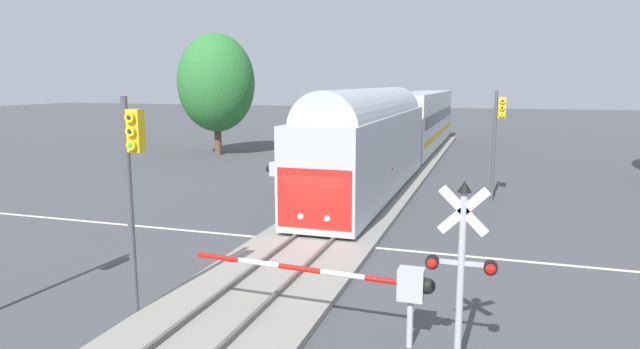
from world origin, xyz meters
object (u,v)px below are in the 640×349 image
traffic_signal_median (132,173)px  crossing_gate_far (291,170)px  commuter_train (403,126)px  crossing_gate_near (383,283)px  traffic_signal_far_side (498,128)px  crossing_signal_mast (461,258)px  pine_left_background (216,83)px

traffic_signal_median → crossing_gate_far: bearing=95.9°
commuter_train → crossing_gate_far: size_ratio=6.47×
crossing_gate_near → traffic_signal_far_side: traffic_signal_far_side is taller
crossing_signal_mast → crossing_gate_near: bearing=154.4°
crossing_gate_far → pine_left_background: (-11.55, 14.07, 4.28)m
traffic_signal_median → pine_left_background: (-13.04, 28.58, 2.05)m
commuter_train → traffic_signal_far_side: bearing=-58.2°
crossing_gate_far → traffic_signal_far_side: size_ratio=1.21×
commuter_train → pine_left_background: 15.58m
commuter_train → traffic_signal_far_side: (6.14, -9.91, 0.82)m
crossing_signal_mast → pine_left_background: bearing=125.6°
traffic_signal_far_side → pine_left_background: size_ratio=0.56×
commuter_train → pine_left_background: bearing=172.9°
crossing_signal_mast → traffic_signal_far_side: size_ratio=0.73×
crossing_signal_mast → crossing_gate_far: size_ratio=0.60×
commuter_train → crossing_gate_far: commuter_train is taller
traffic_signal_far_side → traffic_signal_median: bearing=-116.3°
crossing_gate_near → crossing_gate_far: (-7.44, 13.96, 0.02)m
crossing_signal_mast → pine_left_background: pine_left_background is taller
pine_left_background → crossing_signal_mast: bearing=-54.4°
crossing_signal_mast → traffic_signal_median: bearing=178.0°
crossing_gate_near → pine_left_background: (-18.99, 28.03, 4.30)m
commuter_train → traffic_signal_far_side: size_ratio=7.81×
commuter_train → pine_left_background: (-15.19, 1.88, 2.93)m
traffic_signal_far_side → commuter_train: bearing=121.8°
commuter_train → traffic_signal_median: (-2.14, -26.70, 0.88)m
crossing_signal_mast → traffic_signal_far_side: 17.11m
traffic_signal_median → pine_left_background: 31.48m
crossing_gate_far → pine_left_background: bearing=129.4°
crossing_signal_mast → crossing_gate_far: 17.40m
crossing_gate_far → traffic_signal_far_side: (9.78, 2.28, 2.18)m
crossing_gate_near → traffic_signal_far_side: bearing=81.8°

